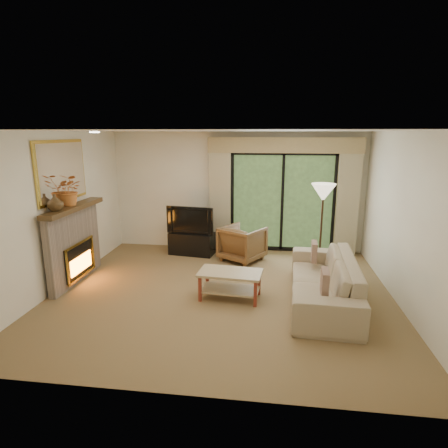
# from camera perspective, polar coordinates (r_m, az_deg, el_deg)

# --- Properties ---
(floor) EXTENTS (5.50, 5.50, 0.00)m
(floor) POSITION_cam_1_polar(r_m,az_deg,el_deg) (6.27, -0.36, -10.46)
(floor) COLOR olive
(floor) RESTS_ON ground
(ceiling) EXTENTS (5.50, 5.50, 0.00)m
(ceiling) POSITION_cam_1_polar(r_m,az_deg,el_deg) (5.72, -0.40, 14.02)
(ceiling) COLOR white
(ceiling) RESTS_ON ground
(wall_back) EXTENTS (5.00, 0.00, 5.00)m
(wall_back) POSITION_cam_1_polar(r_m,az_deg,el_deg) (8.30, 1.97, 4.93)
(wall_back) COLOR #EEE2CB
(wall_back) RESTS_ON ground
(wall_front) EXTENTS (5.00, 0.00, 5.00)m
(wall_front) POSITION_cam_1_polar(r_m,az_deg,el_deg) (3.50, -5.99, -7.65)
(wall_front) COLOR #EEE2CB
(wall_front) RESTS_ON ground
(wall_left) EXTENTS (0.00, 5.00, 5.00)m
(wall_left) POSITION_cam_1_polar(r_m,az_deg,el_deg) (6.80, -24.02, 1.75)
(wall_left) COLOR #EEE2CB
(wall_left) RESTS_ON ground
(wall_right) EXTENTS (0.00, 5.00, 5.00)m
(wall_right) POSITION_cam_1_polar(r_m,az_deg,el_deg) (6.13, 25.99, 0.36)
(wall_right) COLOR #EEE2CB
(wall_right) RESTS_ON ground
(fireplace) EXTENTS (0.24, 1.70, 1.37)m
(fireplace) POSITION_cam_1_polar(r_m,az_deg,el_deg) (7.04, -21.87, -2.81)
(fireplace) COLOR #786A5F
(fireplace) RESTS_ON floor
(mirror) EXTENTS (0.07, 1.45, 1.02)m
(mirror) POSITION_cam_1_polar(r_m,az_deg,el_deg) (6.86, -23.44, 7.42)
(mirror) COLOR gold
(mirror) RESTS_ON wall_left
(sliding_door) EXTENTS (2.26, 0.10, 2.16)m
(sliding_door) POSITION_cam_1_polar(r_m,az_deg,el_deg) (8.25, 8.87, 3.31)
(sliding_door) COLOR black
(sliding_door) RESTS_ON floor
(curtain_left) EXTENTS (0.45, 0.18, 2.35)m
(curtain_left) POSITION_cam_1_polar(r_m,az_deg,el_deg) (8.20, -0.58, 4.12)
(curtain_left) COLOR tan
(curtain_left) RESTS_ON floor
(curtain_right) EXTENTS (0.45, 0.18, 2.35)m
(curtain_right) POSITION_cam_1_polar(r_m,az_deg,el_deg) (8.28, 18.31, 3.51)
(curtain_right) COLOR tan
(curtain_right) RESTS_ON floor
(cornice) EXTENTS (3.20, 0.24, 0.32)m
(cornice) POSITION_cam_1_polar(r_m,az_deg,el_deg) (8.03, 9.20, 11.78)
(cornice) COLOR tan
(cornice) RESTS_ON wall_back
(media_console) EXTENTS (1.00, 0.55, 0.47)m
(media_console) POSITION_cam_1_polar(r_m,az_deg,el_deg) (8.15, -4.91, -2.96)
(media_console) COLOR black
(media_console) RESTS_ON floor
(tv) EXTENTS (1.04, 0.28, 0.59)m
(tv) POSITION_cam_1_polar(r_m,az_deg,el_deg) (8.01, -4.99, 0.69)
(tv) COLOR black
(tv) RESTS_ON media_console
(armchair) EXTENTS (1.06, 1.07, 0.72)m
(armchair) POSITION_cam_1_polar(r_m,az_deg,el_deg) (7.71, 2.83, -2.96)
(armchair) COLOR brown
(armchair) RESTS_ON floor
(sofa) EXTENTS (1.08, 2.48, 0.71)m
(sofa) POSITION_cam_1_polar(r_m,az_deg,el_deg) (6.07, 14.89, -8.16)
(sofa) COLOR tan
(sofa) RESTS_ON floor
(pillow_near) EXTENTS (0.11, 0.36, 0.35)m
(pillow_near) POSITION_cam_1_polar(r_m,az_deg,el_deg) (5.33, 15.10, -8.64)
(pillow_near) COLOR brown
(pillow_near) RESTS_ON sofa
(pillow_far) EXTENTS (0.11, 0.34, 0.34)m
(pillow_far) POSITION_cam_1_polar(r_m,az_deg,el_deg) (6.64, 13.57, -4.08)
(pillow_far) COLOR brown
(pillow_far) RESTS_ON sofa
(coffee_table) EXTENTS (1.03, 0.63, 0.44)m
(coffee_table) POSITION_cam_1_polar(r_m,az_deg,el_deg) (6.02, 0.95, -9.25)
(coffee_table) COLOR tan
(coffee_table) RESTS_ON floor
(floor_lamp) EXTENTS (0.49, 0.49, 1.67)m
(floor_lamp) POSITION_cam_1_polar(r_m,az_deg,el_deg) (7.23, 14.58, -0.61)
(floor_lamp) COLOR beige
(floor_lamp) RESTS_ON floor
(vase) EXTENTS (0.27, 0.27, 0.27)m
(vase) POSITION_cam_1_polar(r_m,az_deg,el_deg) (6.46, -24.37, 3.00)
(vase) COLOR #453119
(vase) RESTS_ON fireplace
(branches) EXTENTS (0.49, 0.43, 0.53)m
(branches) POSITION_cam_1_polar(r_m,az_deg,el_deg) (6.83, -22.50, 4.81)
(branches) COLOR #C57031
(branches) RESTS_ON fireplace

